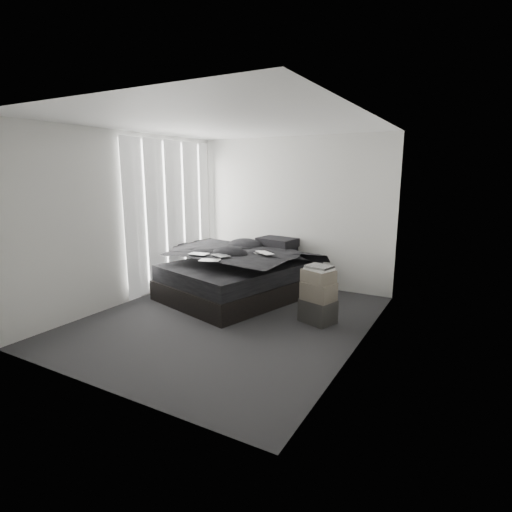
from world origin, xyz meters
The scene contains 25 objects.
floor centered at (0.00, 0.00, 0.00)m, with size 3.60×4.20×0.01m, color #2A2A2C.
ceiling centered at (0.00, 0.00, 2.60)m, with size 3.60×4.20×0.01m, color white.
wall_back centered at (0.00, 2.10, 1.30)m, with size 3.60×0.01×2.60m, color silver.
wall_front centered at (0.00, -2.10, 1.30)m, with size 3.60×0.01×2.60m, color silver.
wall_left centered at (-1.80, 0.00, 1.30)m, with size 0.01×4.20×2.60m, color silver.
wall_right centered at (1.80, 0.00, 1.30)m, with size 0.01×4.20×2.60m, color silver.
window_left centered at (-1.78, 0.90, 1.35)m, with size 0.02×2.00×2.30m, color white.
curtain_left centered at (-1.73, 0.90, 1.28)m, with size 0.06×2.12×2.48m, color white.
bed centered at (-0.42, 1.02, 0.16)m, with size 1.75×2.31×0.31m, color black.
mattress centered at (-0.42, 1.02, 0.44)m, with size 1.68×2.24×0.25m, color black.
duvet centered at (-0.43, 0.97, 0.70)m, with size 1.71×1.97×0.27m, color black.
pillow_lower centered at (-0.23, 1.90, 0.64)m, with size 0.70×0.47×0.16m, color black.
pillow_upper centered at (-0.16, 1.86, 0.79)m, with size 0.65×0.45×0.15m, color black.
laptop centered at (0.01, 0.96, 0.84)m, with size 0.37×0.24×0.03m, color silver.
comic_a centered at (-0.85, 0.50, 0.83)m, with size 0.29×0.19×0.01m, color black.
comic_b centered at (-0.49, 0.57, 0.84)m, with size 0.29×0.19×0.01m, color black.
comic_c centered at (-0.44, 0.21, 0.85)m, with size 0.29×0.19×0.01m, color black.
side_stand centered at (-1.24, 1.67, 0.33)m, with size 0.36×0.36×0.67m, color black.
papers centered at (-1.23, 1.66, 0.68)m, with size 0.26×0.19×0.01m, color white.
floor_books centered at (-0.98, 1.16, 0.07)m, with size 0.14×0.20×0.14m, color black.
box_lower centered at (1.12, 0.51, 0.16)m, with size 0.43×0.34×0.32m, color black.
box_mid centered at (1.12, 0.50, 0.44)m, with size 0.40×0.32×0.24m, color #585045.
box_upper centered at (1.11, 0.52, 0.65)m, with size 0.38×0.31×0.17m, color #585045.
art_book_white centered at (1.12, 0.51, 0.75)m, with size 0.33×0.26×0.03m, color silver.
art_book_snake centered at (1.12, 0.50, 0.78)m, with size 0.32×0.25×0.03m, color silver.
Camera 1 is at (2.89, -4.37, 1.99)m, focal length 28.00 mm.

